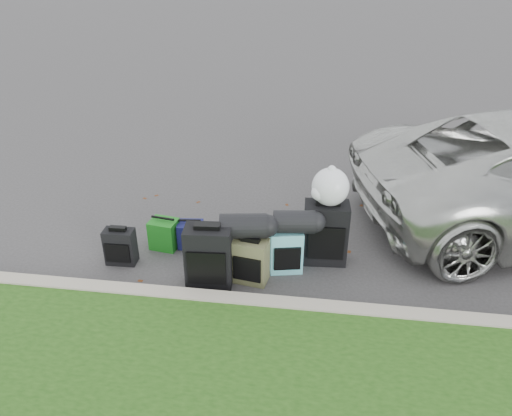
# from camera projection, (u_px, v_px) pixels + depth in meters

# --- Properties ---
(ground) EXTENTS (120.00, 120.00, 0.00)m
(ground) POSITION_uv_depth(u_px,v_px,m) (262.00, 256.00, 6.05)
(ground) COLOR #383535
(ground) RESTS_ON ground
(curb) EXTENTS (120.00, 0.18, 0.15)m
(curb) POSITION_uv_depth(u_px,v_px,m) (250.00, 304.00, 5.15)
(curb) COLOR #9E937F
(curb) RESTS_ON ground
(suitcase_small_black) EXTENTS (0.36, 0.20, 0.44)m
(suitcase_small_black) POSITION_uv_depth(u_px,v_px,m) (120.00, 247.00, 5.84)
(suitcase_small_black) COLOR black
(suitcase_small_black) RESTS_ON ground
(suitcase_large_black_left) EXTENTS (0.52, 0.33, 0.72)m
(suitcase_large_black_left) POSITION_uv_depth(u_px,v_px,m) (209.00, 257.00, 5.41)
(suitcase_large_black_left) COLOR black
(suitcase_large_black_left) RESTS_ON ground
(suitcase_olive) EXTENTS (0.41, 0.30, 0.52)m
(suitcase_olive) POSITION_uv_depth(u_px,v_px,m) (251.00, 261.00, 5.51)
(suitcase_olive) COLOR #47482C
(suitcase_olive) RESTS_ON ground
(suitcase_teal) EXTENTS (0.40, 0.29, 0.52)m
(suitcase_teal) POSITION_uv_depth(u_px,v_px,m) (286.00, 251.00, 5.68)
(suitcase_teal) COLOR #529EB0
(suitcase_teal) RESTS_ON ground
(suitcase_large_black_right) EXTENTS (0.52, 0.33, 0.76)m
(suitcase_large_black_right) POSITION_uv_depth(u_px,v_px,m) (326.00, 233.00, 5.80)
(suitcase_large_black_right) COLOR black
(suitcase_large_black_right) RESTS_ON ground
(tote_green) EXTENTS (0.36, 0.31, 0.37)m
(tote_green) POSITION_uv_depth(u_px,v_px,m) (164.00, 234.00, 6.15)
(tote_green) COLOR #1A761B
(tote_green) RESTS_ON ground
(tote_navy) EXTENTS (0.33, 0.27, 0.32)m
(tote_navy) POSITION_uv_depth(u_px,v_px,m) (191.00, 234.00, 6.18)
(tote_navy) COLOR #16184F
(tote_navy) RESTS_ON ground
(duffel_left) EXTENTS (0.55, 0.35, 0.28)m
(duffel_left) POSITION_uv_depth(u_px,v_px,m) (243.00, 226.00, 5.39)
(duffel_left) COLOR black
(duffel_left) RESTS_ON suitcase_olive
(duffel_right) EXTENTS (0.49, 0.31, 0.26)m
(duffel_right) POSITION_uv_depth(u_px,v_px,m) (294.00, 222.00, 5.48)
(duffel_right) COLOR black
(duffel_right) RESTS_ON suitcase_teal
(trash_bag) EXTENTS (0.42, 0.42, 0.42)m
(trash_bag) POSITION_uv_depth(u_px,v_px,m) (330.00, 187.00, 5.54)
(trash_bag) COLOR white
(trash_bag) RESTS_ON suitcase_large_black_right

